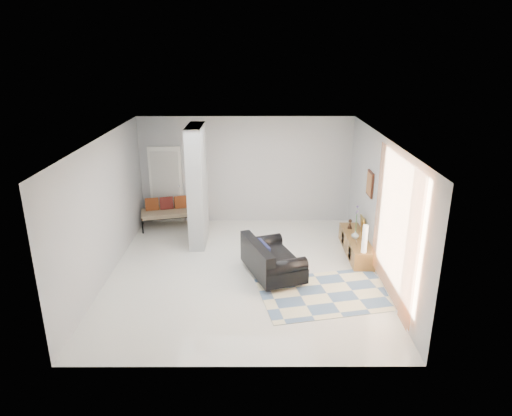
{
  "coord_description": "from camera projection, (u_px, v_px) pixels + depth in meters",
  "views": [
    {
      "loc": [
        0.23,
        -8.53,
        4.42
      ],
      "look_at": [
        0.26,
        0.6,
        1.2
      ],
      "focal_mm": 32.0,
      "sensor_mm": 36.0,
      "label": 1
    }
  ],
  "objects": [
    {
      "name": "area_rug",
      "position": [
        327.0,
        293.0,
        8.67
      ],
      "size": [
        2.77,
        2.13,
        0.01
      ],
      "primitive_type": "cube",
      "rotation": [
        0.0,
        0.0,
        0.2
      ],
      "color": "beige",
      "rests_on": "floor"
    },
    {
      "name": "vase",
      "position": [
        355.0,
        235.0,
        10.15
      ],
      "size": [
        0.19,
        0.19,
        0.17
      ],
      "primitive_type": "imported",
      "rotation": [
        0.0,
        0.0,
        0.12
      ],
      "color": "silver",
      "rests_on": "media_console"
    },
    {
      "name": "daybed",
      "position": [
        172.0,
        211.0,
        11.85
      ],
      "size": [
        1.71,
        1.03,
        0.77
      ],
      "rotation": [
        0.0,
        0.0,
        0.24
      ],
      "color": "black",
      "rests_on": "floor"
    },
    {
      "name": "curtain",
      "position": [
        394.0,
        228.0,
        7.96
      ],
      "size": [
        0.0,
        2.55,
        2.55
      ],
      "primitive_type": "plane",
      "rotation": [
        1.57,
        0.0,
        1.57
      ],
      "color": "#FF8743",
      "rests_on": "wall_right"
    },
    {
      "name": "hallway_door",
      "position": [
        166.0,
        185.0,
        11.96
      ],
      "size": [
        0.85,
        0.06,
        2.04
      ],
      "primitive_type": "cube",
      "color": "white",
      "rests_on": "floor"
    },
    {
      "name": "media_console",
      "position": [
        356.0,
        245.0,
        10.31
      ],
      "size": [
        0.45,
        1.83,
        0.8
      ],
      "color": "brown",
      "rests_on": "floor"
    },
    {
      "name": "floor",
      "position": [
        244.0,
        272.0,
        9.52
      ],
      "size": [
        6.0,
        6.0,
        0.0
      ],
      "primitive_type": "plane",
      "color": "white",
      "rests_on": "ground"
    },
    {
      "name": "bronze_figurine",
      "position": [
        350.0,
        224.0,
        10.7
      ],
      "size": [
        0.12,
        0.12,
        0.23
      ],
      "primitive_type": null,
      "rotation": [
        0.0,
        0.0,
        -0.03
      ],
      "color": "black",
      "rests_on": "media_console"
    },
    {
      "name": "partition_column",
      "position": [
        197.0,
        186.0,
        10.56
      ],
      "size": [
        0.35,
        1.2,
        2.8
      ],
      "primitive_type": "cube",
      "color": "#A3A8AA",
      "rests_on": "floor"
    },
    {
      "name": "ceiling",
      "position": [
        242.0,
        139.0,
        8.59
      ],
      "size": [
        6.0,
        6.0,
        0.0
      ],
      "primitive_type": "plane",
      "rotation": [
        3.14,
        0.0,
        0.0
      ],
      "color": "white",
      "rests_on": "wall_back"
    },
    {
      "name": "wall_art",
      "position": [
        370.0,
        184.0,
        9.82
      ],
      "size": [
        0.04,
        0.45,
        0.55
      ],
      "primitive_type": "cube",
      "color": "#34170E",
      "rests_on": "wall_right"
    },
    {
      "name": "loveseat",
      "position": [
        270.0,
        260.0,
        9.25
      ],
      "size": [
        1.35,
        1.73,
        0.76
      ],
      "rotation": [
        0.0,
        0.0,
        0.35
      ],
      "color": "silver",
      "rests_on": "floor"
    },
    {
      "name": "wall_front",
      "position": [
        238.0,
        282.0,
        6.22
      ],
      "size": [
        6.0,
        0.0,
        6.0
      ],
      "primitive_type": "plane",
      "rotation": [
        -1.57,
        0.0,
        0.0
      ],
      "color": "#B2B4B6",
      "rests_on": "ground"
    },
    {
      "name": "wall_back",
      "position": [
        246.0,
        170.0,
        11.88
      ],
      "size": [
        6.0,
        0.0,
        6.0
      ],
      "primitive_type": "plane",
      "rotation": [
        1.57,
        0.0,
        0.0
      ],
      "color": "#B2B4B6",
      "rests_on": "ground"
    },
    {
      "name": "cylinder_lamp",
      "position": [
        365.0,
        239.0,
        9.39
      ],
      "size": [
        0.11,
        0.11,
        0.6
      ],
      "primitive_type": "cylinder",
      "color": "silver",
      "rests_on": "media_console"
    },
    {
      "name": "wall_right",
      "position": [
        381.0,
        209.0,
        9.06
      ],
      "size": [
        0.0,
        6.0,
        6.0
      ],
      "primitive_type": "plane",
      "rotation": [
        1.57,
        0.0,
        -1.57
      ],
      "color": "#B2B4B6",
      "rests_on": "ground"
    },
    {
      "name": "wall_left",
      "position": [
        105.0,
        209.0,
        9.04
      ],
      "size": [
        0.0,
        6.0,
        6.0
      ],
      "primitive_type": "plane",
      "rotation": [
        1.57,
        0.0,
        1.57
      ],
      "color": "#B2B4B6",
      "rests_on": "ground"
    }
  ]
}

